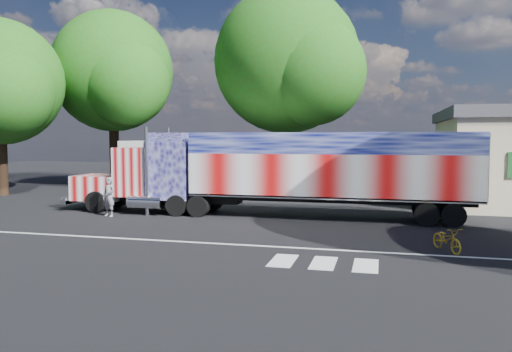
% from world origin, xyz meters
% --- Properties ---
extents(ground, '(100.00, 100.00, 0.00)m').
position_xyz_m(ground, '(0.00, 0.00, 0.00)').
color(ground, black).
extents(lane_markings, '(30.00, 2.67, 0.01)m').
position_xyz_m(lane_markings, '(1.71, -3.77, 0.01)').
color(lane_markings, silver).
rests_on(lane_markings, ground).
extents(semi_truck, '(19.57, 3.09, 4.17)m').
position_xyz_m(semi_truck, '(0.93, 3.49, 2.15)').
color(semi_truck, black).
rests_on(semi_truck, ground).
extents(coach_bus, '(11.92, 2.77, 3.47)m').
position_xyz_m(coach_bus, '(-4.62, 10.51, 1.80)').
color(coach_bus, silver).
rests_on(coach_bus, ground).
extents(woman, '(0.76, 0.59, 1.83)m').
position_xyz_m(woman, '(-6.67, 1.50, 0.92)').
color(woman, slate).
rests_on(woman, ground).
extents(bicycle, '(1.14, 1.60, 0.80)m').
position_xyz_m(bicycle, '(7.66, -2.33, 0.40)').
color(bicycle, gold).
rests_on(bicycle, ground).
extents(tree_w_a, '(8.34, 7.95, 11.16)m').
position_xyz_m(tree_w_a, '(-17.83, 7.70, 7.14)').
color(tree_w_a, black).
rests_on(tree_w_a, ground).
extents(tree_nw_a, '(9.25, 8.81, 12.94)m').
position_xyz_m(tree_nw_a, '(-13.57, 14.21, 8.48)').
color(tree_nw_a, black).
rests_on(tree_nw_a, ground).
extents(tree_n_mid, '(10.89, 10.37, 14.35)m').
position_xyz_m(tree_n_mid, '(-1.00, 16.48, 9.11)').
color(tree_n_mid, black).
rests_on(tree_n_mid, ground).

